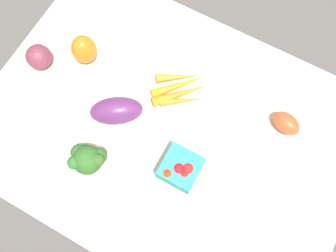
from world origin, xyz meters
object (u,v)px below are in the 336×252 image
bell_pepper_orange (84,49)px  red_onion_near_basket (39,57)px  carrot_bunch (180,89)px  eggplant (116,111)px  berry_basket (181,169)px  broccoli_head (88,159)px  roma_tomato (286,123)px

bell_pepper_orange → red_onion_near_basket: bearing=36.3°
carrot_bunch → eggplant: 19.47cm
berry_basket → carrot_bunch: bearing=-61.8°
eggplant → carrot_bunch: bearing=18.0°
broccoli_head → berry_basket: (-21.74, -9.84, -3.45)cm
red_onion_near_basket → eggplant: eggplant is taller
berry_basket → eggplant: bearing=-13.5°
eggplant → broccoli_head: bearing=-119.7°
eggplant → berry_basket: size_ratio=1.49×
eggplant → berry_basket: (-22.96, 5.53, -0.71)cm
bell_pepper_orange → broccoli_head: 32.69cm
red_onion_near_basket → roma_tomato: size_ratio=0.92×
eggplant → broccoli_head: 15.66cm
red_onion_near_basket → broccoli_head: (-29.50, 18.83, 2.86)cm
carrot_bunch → roma_tomato: bearing=-172.1°
eggplant → bell_pepper_orange: bearing=112.9°
red_onion_near_basket → bell_pepper_orange: 13.36cm
broccoli_head → carrot_bunch: bearing=-109.1°
bell_pepper_orange → roma_tomato: (-59.91, -8.18, -2.19)cm
carrot_bunch → broccoli_head: (10.60, 30.64, 5.16)cm
bell_pepper_orange → berry_basket: size_ratio=1.00×
broccoli_head → bell_pepper_orange: bearing=-54.9°
red_onion_near_basket → eggplant: 28.48cm
carrot_bunch → red_onion_near_basket: 41.87cm
bell_pepper_orange → eggplant: bearing=147.1°
eggplant → broccoli_head: broccoli_head is taller
roma_tomato → broccoli_head: bearing=55.7°
carrot_bunch → bell_pepper_orange: bell_pepper_orange is taller
eggplant → broccoli_head: size_ratio=1.37×
carrot_bunch → red_onion_near_basket: bearing=16.4°
bell_pepper_orange → eggplant: 20.92cm
red_onion_near_basket → broccoli_head: bearing=147.4°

